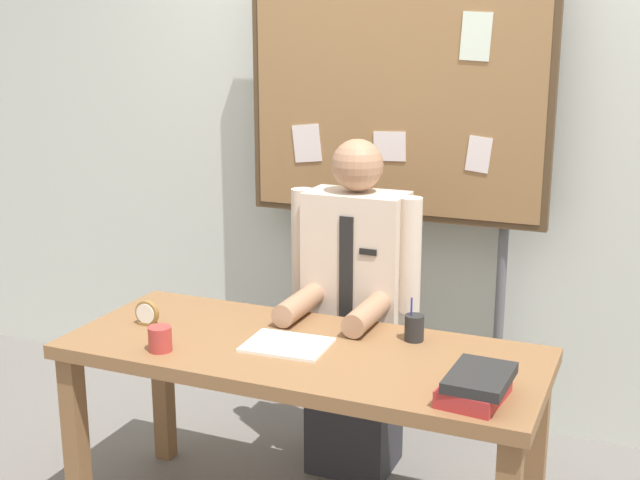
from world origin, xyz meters
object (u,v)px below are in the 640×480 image
Objects in this scene: desk at (302,371)px; open_notebook at (287,345)px; person at (355,322)px; bulletin_board at (395,99)px; book_stack at (476,386)px; coffee_mug at (160,339)px; pen_holder at (414,328)px; desk_clock at (147,314)px.

desk is 0.11m from open_notebook.
desk is at bearing -90.00° from person.
desk is at bearing 22.00° from open_notebook.
person is at bearing 90.00° from desk.
desk is at bearing -90.01° from bulletin_board.
person reaches higher than book_stack.
open_notebook is (-0.05, -0.55, 0.09)m from person.
coffee_mug reaches higher than open_notebook.
open_notebook reaches higher than desk.
pen_holder is (0.34, -0.31, 0.13)m from person.
desk is 1.20× the size of person.
bulletin_board is at bearing 89.99° from desk.
pen_holder is (-0.31, 0.40, 0.00)m from book_stack.
desk is 1.34m from bulletin_board.
bulletin_board is 7.36× the size of open_notebook.
desk is 10.61× the size of pen_holder.
desk_clock is at bearing -121.50° from bulletin_board.
person is 0.56m from open_notebook.
person reaches higher than pen_holder.
book_stack is 0.51m from pen_holder.
bulletin_board is 1.14m from pen_holder.
coffee_mug is (-0.44, -1.23, -0.75)m from bulletin_board.
desk is at bearing 27.33° from coffee_mug.
desk_clock is at bearing -179.53° from open_notebook.
book_stack is (0.66, -1.19, -0.75)m from bulletin_board.
desk is 0.64m from desk_clock.
bulletin_board is 24.31× the size of coffee_mug.
bulletin_board is (0.00, 0.48, 0.87)m from person.
pen_holder is (0.78, 0.44, 0.01)m from coffee_mug.
desk is 17.92× the size of desk_clock.
desk_clock is at bearing 172.79° from book_stack.
pen_holder is at bearing 128.09° from book_stack.
pen_holder is (0.97, 0.24, 0.01)m from desk_clock.
desk is at bearing 164.09° from book_stack.
open_notebook is at bearing -92.78° from bulletin_board.
bulletin_board reaches higher than pen_holder.
coffee_mug is at bearing -120.18° from person.
bulletin_board is 1.42m from desk_clock.
open_notebook is 0.46m from pen_holder.
bulletin_board is at bearing 89.98° from person.
desk is 0.43m from pen_holder.
open_notebook is 0.44m from coffee_mug.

